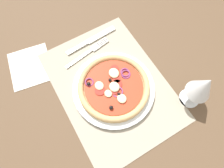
{
  "coord_description": "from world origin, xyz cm",
  "views": [
    {
      "loc": [
        19.82,
        -11.38,
        58.27
      ],
      "look_at": [
        0.45,
        0.0,
        2.66
      ],
      "focal_mm": 30.53,
      "sensor_mm": 36.0,
      "label": 1
    }
  ],
  "objects_px": {
    "napkin": "(30,66)",
    "plate": "(113,89)",
    "knife": "(92,40)",
    "fork": "(90,51)",
    "wine_glass": "(203,87)",
    "pizza": "(113,87)"
  },
  "relations": [
    {
      "from": "plate",
      "to": "knife",
      "type": "bearing_deg",
      "value": 171.59
    },
    {
      "from": "fork",
      "to": "wine_glass",
      "type": "bearing_deg",
      "value": -67.65
    },
    {
      "from": "pizza",
      "to": "knife",
      "type": "xyz_separation_m",
      "value": [
        -0.2,
        0.03,
        -0.02
      ]
    },
    {
      "from": "plate",
      "to": "napkin",
      "type": "distance_m",
      "value": 0.3
    },
    {
      "from": "fork",
      "to": "napkin",
      "type": "xyz_separation_m",
      "value": [
        -0.05,
        -0.2,
        -0.0
      ]
    },
    {
      "from": "knife",
      "to": "wine_glass",
      "type": "bearing_deg",
      "value": -68.85
    },
    {
      "from": "plate",
      "to": "napkin",
      "type": "height_order",
      "value": "plate"
    },
    {
      "from": "knife",
      "to": "napkin",
      "type": "bearing_deg",
      "value": 172.33
    },
    {
      "from": "fork",
      "to": "napkin",
      "type": "relative_size",
      "value": 1.19
    },
    {
      "from": "plate",
      "to": "wine_glass",
      "type": "bearing_deg",
      "value": 52.66
    },
    {
      "from": "plate",
      "to": "knife",
      "type": "distance_m",
      "value": 0.2
    },
    {
      "from": "plate",
      "to": "fork",
      "type": "height_order",
      "value": "plate"
    },
    {
      "from": "knife",
      "to": "napkin",
      "type": "distance_m",
      "value": 0.23
    },
    {
      "from": "napkin",
      "to": "plate",
      "type": "bearing_deg",
      "value": 42.77
    },
    {
      "from": "pizza",
      "to": "wine_glass",
      "type": "relative_size",
      "value": 1.52
    },
    {
      "from": "fork",
      "to": "napkin",
      "type": "height_order",
      "value": "fork"
    },
    {
      "from": "fork",
      "to": "knife",
      "type": "distance_m",
      "value": 0.05
    },
    {
      "from": "fork",
      "to": "wine_glass",
      "type": "xyz_separation_m",
      "value": [
        0.31,
        0.19,
        0.09
      ]
    },
    {
      "from": "knife",
      "to": "napkin",
      "type": "relative_size",
      "value": 1.33
    },
    {
      "from": "pizza",
      "to": "knife",
      "type": "bearing_deg",
      "value": 171.58
    },
    {
      "from": "napkin",
      "to": "pizza",
      "type": "bearing_deg",
      "value": 42.8
    },
    {
      "from": "napkin",
      "to": "wine_glass",
      "type": "bearing_deg",
      "value": 47.23
    }
  ]
}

